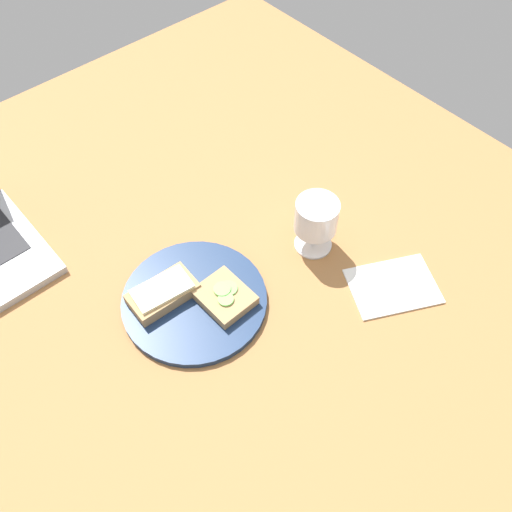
{
  "coord_description": "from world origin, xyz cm",
  "views": [
    {
      "loc": [
        -33.75,
        -52.25,
        88.23
      ],
      "look_at": [
        6.1,
        -6.67,
        8.0
      ],
      "focal_mm": 40.0,
      "sensor_mm": 36.0,
      "label": 1
    }
  ],
  "objects_px": {
    "sandwich_with_cucumber": "(225,296)",
    "wine_glass": "(316,218)",
    "napkin": "(393,286)",
    "plate": "(194,300)",
    "sandwich_with_cheese": "(163,293)"
  },
  "relations": [
    {
      "from": "plate",
      "to": "wine_glass",
      "type": "distance_m",
      "value": 0.26
    },
    {
      "from": "plate",
      "to": "sandwich_with_cucumber",
      "type": "bearing_deg",
      "value": -43.73
    },
    {
      "from": "sandwich_with_cucumber",
      "to": "wine_glass",
      "type": "height_order",
      "value": "wine_glass"
    },
    {
      "from": "sandwich_with_cheese",
      "to": "wine_glass",
      "type": "height_order",
      "value": "wine_glass"
    },
    {
      "from": "wine_glass",
      "to": "napkin",
      "type": "relative_size",
      "value": 0.74
    },
    {
      "from": "sandwich_with_cheese",
      "to": "sandwich_with_cucumber",
      "type": "xyz_separation_m",
      "value": [
        0.08,
        -0.07,
        -0.0
      ]
    },
    {
      "from": "sandwich_with_cucumber",
      "to": "napkin",
      "type": "distance_m",
      "value": 0.3
    },
    {
      "from": "sandwich_with_cheese",
      "to": "wine_glass",
      "type": "bearing_deg",
      "value": -16.03
    },
    {
      "from": "sandwich_with_cheese",
      "to": "sandwich_with_cucumber",
      "type": "distance_m",
      "value": 0.11
    },
    {
      "from": "sandwich_with_cucumber",
      "to": "napkin",
      "type": "bearing_deg",
      "value": -34.47
    },
    {
      "from": "plate",
      "to": "sandwich_with_cheese",
      "type": "height_order",
      "value": "sandwich_with_cheese"
    },
    {
      "from": "sandwich_with_cucumber",
      "to": "wine_glass",
      "type": "bearing_deg",
      "value": -2.18
    },
    {
      "from": "wine_glass",
      "to": "napkin",
      "type": "height_order",
      "value": "wine_glass"
    },
    {
      "from": "plate",
      "to": "wine_glass",
      "type": "bearing_deg",
      "value": -10.31
    },
    {
      "from": "wine_glass",
      "to": "napkin",
      "type": "bearing_deg",
      "value": -76.1
    }
  ]
}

